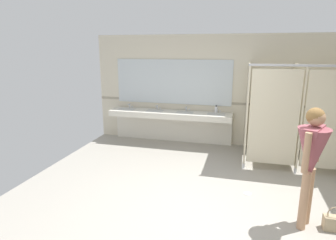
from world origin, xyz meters
TOP-DOWN VIEW (x-y plane):
  - ground_plane at (0.00, 0.00)m, footprint 6.42×6.93m
  - wall_back at (0.00, 3.23)m, footprint 6.42×0.12m
  - wall_back_tile_band at (0.00, 3.16)m, footprint 6.42×0.01m
  - vanity_counter at (-1.21, 2.95)m, footprint 3.06×0.57m
  - mirror_panel at (-1.21, 3.15)m, footprint 2.96×0.02m
  - bathroom_stalls at (1.60, 2.20)m, footprint 2.00×1.49m
  - person_standing at (1.43, -0.08)m, footprint 0.54×0.54m
  - handbag at (1.82, -0.09)m, footprint 0.28×0.14m
  - soap_dispenser at (-0.08, 3.03)m, footprint 0.07×0.07m
  - floor_drain_cover at (0.71, 0.64)m, footprint 0.14×0.14m

SIDE VIEW (x-z plane):
  - ground_plane at x=0.00m, z-range -0.10..0.00m
  - floor_drain_cover at x=0.71m, z-range 0.00..0.01m
  - handbag at x=1.82m, z-range -0.06..0.28m
  - vanity_counter at x=-1.21m, z-range 0.14..1.08m
  - soap_dispenser at x=-0.08m, z-range 0.81..1.00m
  - person_standing at x=1.43m, z-range 0.22..1.86m
  - wall_back_tile_band at x=0.00m, z-range 1.02..1.08m
  - bathroom_stalls at x=1.60m, z-range 0.05..2.13m
  - wall_back at x=0.00m, z-range 0.00..2.69m
  - mirror_panel at x=-1.21m, z-range 0.98..2.09m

